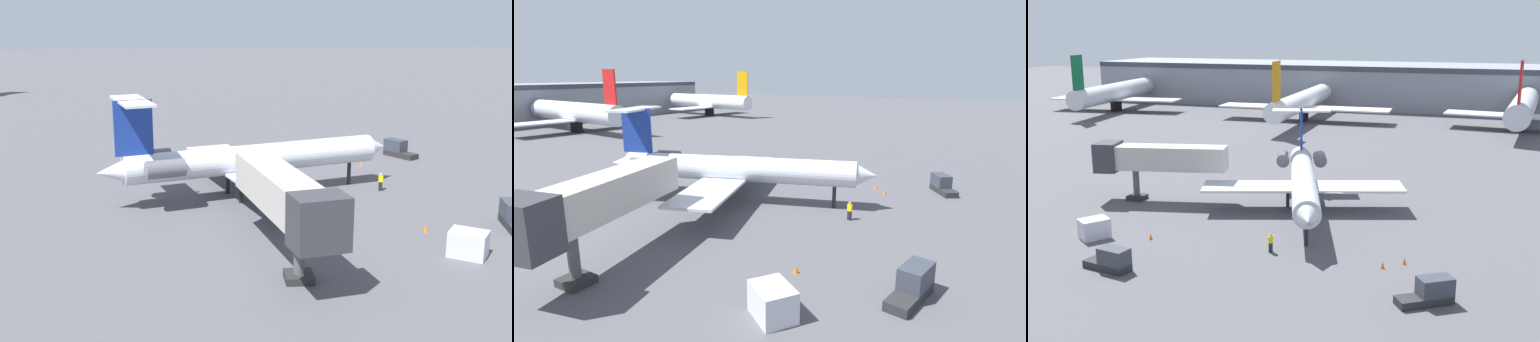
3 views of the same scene
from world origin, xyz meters
The scene contains 9 objects.
ground_plane centered at (0.00, 0.00, -0.05)m, with size 400.00×400.00×0.10m, color #4C4C51.
regional_jet centered at (-3.21, 0.19, 3.51)m, with size 21.27×26.98×9.28m.
jet_bridge centered at (-19.95, -1.59, 4.75)m, with size 14.71×5.92×6.46m.
ground_crew_marshaller centered at (-2.30, -12.50, 0.86)m, with size 0.30×0.43×1.69m.
baggage_tug_trailing centered at (11.45, -18.18, 0.84)m, with size 4.11×3.36×1.90m.
cargo_container_uld centered at (-18.75, -14.17, 0.90)m, with size 2.99×3.13×1.80m.
traffic_cone_near centered at (-13.66, -12.97, 0.28)m, with size 0.36×0.36×0.55m.
traffic_cone_mid centered at (7.33, -13.01, 0.28)m, with size 0.36×0.36×0.55m.
traffic_cone_far centered at (8.87, -11.62, 0.28)m, with size 0.36×0.36×0.55m.
Camera 1 is at (-59.53, 3.70, 16.83)m, focal length 45.87 mm.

